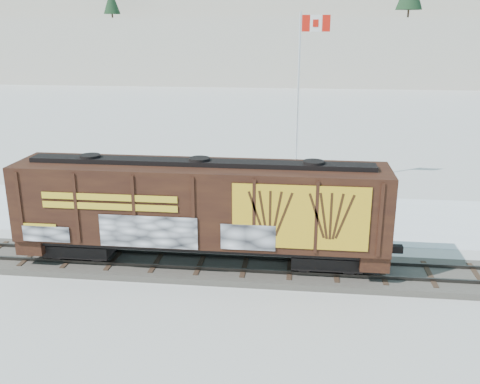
# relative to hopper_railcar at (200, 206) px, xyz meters

# --- Properties ---
(ground) EXTENTS (500.00, 500.00, 0.00)m
(ground) POSITION_rel_hopper_railcar_xyz_m (1.96, 0.01, -2.98)
(ground) COLOR white
(ground) RESTS_ON ground
(rail_track) EXTENTS (50.00, 3.40, 0.43)m
(rail_track) POSITION_rel_hopper_railcar_xyz_m (1.96, 0.01, -2.83)
(rail_track) COLOR #59544C
(rail_track) RESTS_ON ground
(parking_strip) EXTENTS (40.00, 8.00, 0.03)m
(parking_strip) POSITION_rel_hopper_railcar_xyz_m (1.96, 7.51, -2.96)
(parking_strip) COLOR white
(parking_strip) RESTS_ON ground
(hillside) EXTENTS (360.00, 110.00, 93.00)m
(hillside) POSITION_rel_hopper_railcar_xyz_m (1.91, 139.80, 11.40)
(hillside) COLOR white
(hillside) RESTS_ON ground
(hopper_railcar) EXTENTS (16.10, 3.06, 4.60)m
(hopper_railcar) POSITION_rel_hopper_railcar_xyz_m (0.00, 0.00, 0.00)
(hopper_railcar) COLOR black
(hopper_railcar) RESTS_ON rail_track
(flagpole) EXTENTS (2.30, 0.90, 11.37)m
(flagpole) POSITION_rel_hopper_railcar_xyz_m (4.08, 13.27, 1.22)
(flagpole) COLOR silver
(flagpole) RESTS_ON ground
(car_silver) EXTENTS (4.63, 2.61, 1.49)m
(car_silver) POSITION_rel_hopper_railcar_xyz_m (-1.09, 7.21, -2.20)
(car_silver) COLOR #A4A7AC
(car_silver) RESTS_ON parking_strip
(car_white) EXTENTS (4.33, 1.93, 1.38)m
(car_white) POSITION_rel_hopper_railcar_xyz_m (-2.32, 7.61, -2.26)
(car_white) COLOR white
(car_white) RESTS_ON parking_strip
(car_dark) EXTENTS (5.58, 3.90, 1.50)m
(car_dark) POSITION_rel_hopper_railcar_xyz_m (6.22, 6.03, -2.20)
(car_dark) COLOR black
(car_dark) RESTS_ON parking_strip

